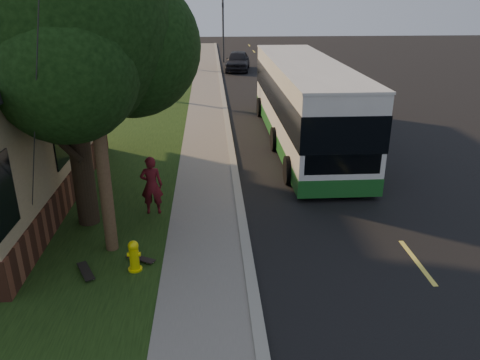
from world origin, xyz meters
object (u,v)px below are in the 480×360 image
(bare_tree_far, at_px, (181,44))
(skateboard_spare, at_px, (140,259))
(utility_pole, at_px, (90,59))
(leafy_tree, at_px, (67,27))
(fire_hydrant, at_px, (134,256))
(transit_bus, at_px, (304,100))
(traffic_signal, at_px, (223,26))
(distant_car, at_px, (238,61))
(skateboard_main, at_px, (86,271))
(skateboarder, at_px, (152,185))
(bare_tree_near, at_px, (162,64))

(bare_tree_far, xyz_separation_m, skateboard_spare, (0.47, -29.61, -1.88))
(utility_pole, xyz_separation_m, leafy_tree, (-0.87, 1.66, 0.54))
(fire_hydrant, height_order, transit_bus, transit_bus)
(traffic_signal, relative_size, skateboard_spare, 7.37)
(leafy_tree, distance_m, skateboard_spare, 5.77)
(transit_bus, relative_size, distant_car, 2.75)
(bare_tree_far, height_order, skateboard_main, bare_tree_far)
(bare_tree_far, relative_size, skateboard_spare, 5.40)
(fire_hydrant, xyz_separation_m, transit_bus, (5.64, 9.59, 1.36))
(fire_hydrant, bearing_deg, traffic_signal, 84.79)
(skateboard_main, distance_m, distant_car, 29.82)
(transit_bus, distance_m, skateboarder, 8.68)
(transit_bus, distance_m, skateboard_spare, 10.89)
(fire_hydrant, bearing_deg, bare_tree_near, 92.86)
(fire_hydrant, relative_size, skateboard_spare, 0.99)
(utility_pole, relative_size, transit_bus, 0.73)
(distant_car, bearing_deg, leafy_tree, -95.03)
(fire_hydrant, relative_size, skateboard_main, 0.87)
(bare_tree_near, height_order, skateboard_spare, bare_tree_near)
(fire_hydrant, xyz_separation_m, leafy_tree, (-1.57, 2.65, 4.73))
(transit_bus, relative_size, skateboarder, 7.33)
(bare_tree_near, distance_m, skateboard_spare, 17.76)
(bare_tree_far, relative_size, distant_car, 0.89)
(skateboarder, height_order, distant_car, skateboarder)
(skateboard_spare, bearing_deg, bare_tree_near, 93.14)
(skateboard_main, xyz_separation_m, skateboard_spare, (1.15, 0.48, -0.01))
(bare_tree_near, xyz_separation_m, transit_bus, (6.54, -8.41, -0.36))
(bare_tree_far, xyz_separation_m, skateboarder, (0.50, -27.03, -1.08))
(skateboard_main, distance_m, skateboard_spare, 1.24)
(utility_pole, distance_m, leafy_tree, 1.94)
(leafy_tree, bearing_deg, bare_tree_far, 87.55)
(traffic_signal, distance_m, distant_car, 5.39)
(fire_hydrant, xyz_separation_m, skateboard_main, (-1.08, -0.09, -0.30))
(skateboarder, xyz_separation_m, skateboard_spare, (-0.03, -2.58, -0.80))
(utility_pole, distance_m, bare_tree_far, 29.13)
(fire_hydrant, relative_size, bare_tree_near, 0.17)
(skateboard_main, bearing_deg, transit_bus, 55.20)
(bare_tree_far, height_order, transit_bus, bare_tree_far)
(bare_tree_near, bearing_deg, fire_hydrant, -87.14)
(utility_pole, bearing_deg, skateboard_main, -109.30)
(skateboard_spare, bearing_deg, utility_pole, 141.79)
(fire_hydrant, xyz_separation_m, bare_tree_far, (-0.40, 30.00, 1.57))
(fire_hydrant, relative_size, skateboarder, 0.44)
(fire_hydrant, distance_m, bare_tree_near, 18.10)
(bare_tree_far, height_order, skateboard_spare, bare_tree_far)
(bare_tree_near, bearing_deg, bare_tree_far, 87.61)
(bare_tree_near, relative_size, skateboard_spare, 5.77)
(bare_tree_far, bearing_deg, leafy_tree, -92.45)
(traffic_signal, bearing_deg, skateboard_spare, -95.16)
(bare_tree_near, relative_size, traffic_signal, 0.78)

